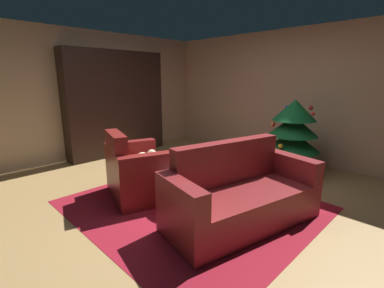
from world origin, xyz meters
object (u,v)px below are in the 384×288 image
Objects in this scene: book_stack_on_table at (192,173)px; bottle_on_table at (187,173)px; armchair_red at (137,173)px; bookshelf_unit at (122,104)px; couch_red at (240,197)px; coffee_table at (190,177)px; decorated_tree at (292,137)px.

book_stack_on_table is 0.91× the size of bottle_on_table.
bookshelf_unit is at bearing 152.60° from armchair_red.
book_stack_on_table is at bearing -171.50° from couch_red.
coffee_table is 3.38× the size of book_stack_on_table.
decorated_tree reaches higher than coffee_table.
book_stack_on_table is (0.04, -0.02, 0.07)m from coffee_table.
bottle_on_table is 2.23m from decorated_tree.
bottle_on_table is 0.18× the size of decorated_tree.
book_stack_on_table is 2.10m from decorated_tree.
couch_red is 0.69m from book_stack_on_table.
bookshelf_unit is 1.70× the size of decorated_tree.
book_stack_on_table is at bearing 112.12° from bottle_on_table.
armchair_red is at bearing -154.07° from coffee_table.
bottle_on_table is (0.06, -0.15, 0.06)m from book_stack_on_table.
decorated_tree reaches higher than couch_red.
couch_red is (3.55, -0.68, -0.75)m from bookshelf_unit.
book_stack_on_table is (-0.67, -0.10, 0.14)m from couch_red.
bookshelf_unit reaches higher than armchair_red.
armchair_red reaches higher than book_stack_on_table.
couch_red is 1.50× the size of decorated_tree.
coffee_table is at bearing -15.16° from bookshelf_unit.
armchair_red is 4.97× the size of bottle_on_table.
coffee_table is 2.10m from decorated_tree.
couch_red is 8.27× the size of bottle_on_table.
bookshelf_unit is 3.02m from coffee_table.
armchair_red is 0.84m from bottle_on_table.
bookshelf_unit is 2.52m from armchair_red.
decorated_tree reaches higher than bottle_on_table.
coffee_table is (-0.72, -0.08, 0.06)m from couch_red.
bottle_on_table is at bearing -17.58° from bookshelf_unit.
bottle_on_table is at bearing 12.37° from armchair_red.
couch_red is 0.69m from bottle_on_table.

